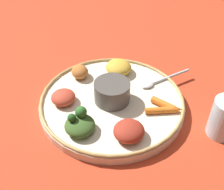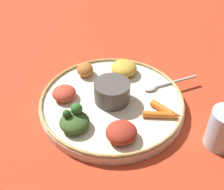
% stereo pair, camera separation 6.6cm
% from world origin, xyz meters
% --- Properties ---
extents(ground_plane, '(2.40, 2.40, 0.00)m').
position_xyz_m(ground_plane, '(0.00, 0.00, 0.00)').
color(ground_plane, '#B7381E').
extents(platter, '(0.35, 0.35, 0.02)m').
position_xyz_m(platter, '(0.00, 0.00, 0.01)').
color(platter, beige).
rests_on(platter, ground_plane).
extents(platter_rim, '(0.34, 0.34, 0.01)m').
position_xyz_m(platter_rim, '(0.00, 0.00, 0.02)').
color(platter_rim, tan).
rests_on(platter_rim, platter).
extents(center_bowl, '(0.08, 0.08, 0.05)m').
position_xyz_m(center_bowl, '(0.00, 0.00, 0.05)').
color(center_bowl, '#4C4742').
rests_on(center_bowl, platter).
extents(spoon, '(0.15, 0.04, 0.01)m').
position_xyz_m(spoon, '(-0.14, -0.02, 0.03)').
color(spoon, silver).
rests_on(spoon, platter).
extents(greens_pile, '(0.07, 0.07, 0.05)m').
position_xyz_m(greens_pile, '(0.10, 0.06, 0.04)').
color(greens_pile, '#385623').
rests_on(greens_pile, platter).
extents(carrot_near_spoon, '(0.09, 0.04, 0.01)m').
position_xyz_m(carrot_near_spoon, '(-0.09, 0.08, 0.03)').
color(carrot_near_spoon, orange).
rests_on(carrot_near_spoon, platter).
extents(carrot_outer, '(0.05, 0.07, 0.02)m').
position_xyz_m(carrot_outer, '(-0.11, 0.07, 0.03)').
color(carrot_outer, orange).
rests_on(carrot_outer, platter).
extents(mound_chickpea, '(0.05, 0.05, 0.03)m').
position_xyz_m(mound_chickpea, '(0.05, -0.12, 0.04)').
color(mound_chickpea, '#B2662D').
rests_on(mound_chickpea, platter).
extents(mound_lentil_yellow, '(0.07, 0.07, 0.03)m').
position_xyz_m(mound_lentil_yellow, '(-0.06, -0.10, 0.04)').
color(mound_lentil_yellow, gold).
rests_on(mound_lentil_yellow, platter).
extents(mound_beet, '(0.08, 0.07, 0.03)m').
position_xyz_m(mound_beet, '(0.01, 0.12, 0.04)').
color(mound_beet, maroon).
rests_on(mound_beet, platter).
extents(mound_berbere_red, '(0.07, 0.07, 0.03)m').
position_xyz_m(mound_berbere_red, '(0.11, -0.03, 0.04)').
color(mound_berbere_red, '#B73D28').
rests_on(mound_berbere_red, platter).
extents(drinking_glass, '(0.06, 0.06, 0.09)m').
position_xyz_m(drinking_glass, '(-0.19, 0.17, 0.04)').
color(drinking_glass, silver).
rests_on(drinking_glass, ground_plane).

